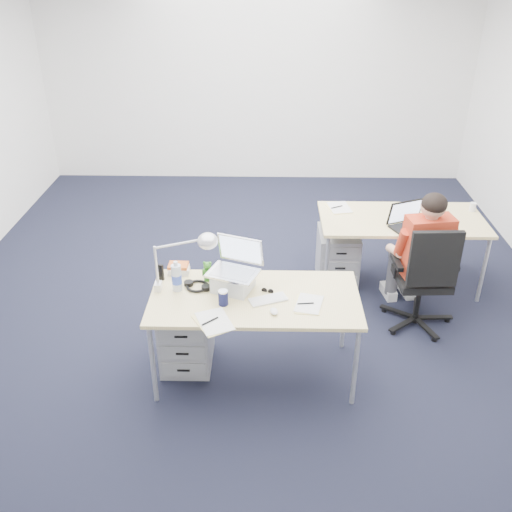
{
  "coord_description": "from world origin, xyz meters",
  "views": [
    {
      "loc": [
        0.16,
        -4.63,
        3.09
      ],
      "look_at": [
        0.08,
        -0.55,
        0.85
      ],
      "focal_mm": 40.0,
      "sensor_mm": 36.0,
      "label": 1
    }
  ],
  "objects_px": {
    "drawer_pedestal_near": "(187,335)",
    "silver_laptop": "(233,267)",
    "bear_figurine": "(208,271)",
    "sunglasses": "(268,291)",
    "far_cup": "(473,207)",
    "desk_lamp": "(176,261)",
    "water_bottle": "(177,276)",
    "headphones": "(197,285)",
    "can_koozie": "(223,298)",
    "desk_near": "(255,302)",
    "desk_far": "(402,222)",
    "dark_laptop": "(413,216)",
    "seated_person": "(418,254)",
    "wireless_keyboard": "(268,299)",
    "cordless_phone": "(161,272)",
    "computer_mouse": "(274,311)",
    "book_stack": "(179,268)",
    "drawer_pedestal_far": "(337,256)",
    "office_chair": "(420,297)"
  },
  "relations": [
    {
      "from": "desk_lamp",
      "to": "far_cup",
      "type": "xyz_separation_m",
      "value": [
        2.75,
        1.55,
        -0.21
      ]
    },
    {
      "from": "desk_near",
      "to": "dark_laptop",
      "type": "relative_size",
      "value": 4.42
    },
    {
      "from": "desk_near",
      "to": "silver_laptop",
      "type": "height_order",
      "value": "silver_laptop"
    },
    {
      "from": "sunglasses",
      "to": "far_cup",
      "type": "bearing_deg",
      "value": 55.43
    },
    {
      "from": "bear_figurine",
      "to": "book_stack",
      "type": "bearing_deg",
      "value": 155.33
    },
    {
      "from": "drawer_pedestal_far",
      "to": "seated_person",
      "type": "bearing_deg",
      "value": -43.5
    },
    {
      "from": "desk_near",
      "to": "desk_far",
      "type": "bearing_deg",
      "value": 45.74
    },
    {
      "from": "desk_far",
      "to": "can_koozie",
      "type": "height_order",
      "value": "can_koozie"
    },
    {
      "from": "sunglasses",
      "to": "dark_laptop",
      "type": "bearing_deg",
      "value": 58.13
    },
    {
      "from": "drawer_pedestal_near",
      "to": "sunglasses",
      "type": "distance_m",
      "value": 0.81
    },
    {
      "from": "silver_laptop",
      "to": "can_koozie",
      "type": "distance_m",
      "value": 0.26
    },
    {
      "from": "desk_near",
      "to": "book_stack",
      "type": "distance_m",
      "value": 0.72
    },
    {
      "from": "silver_laptop",
      "to": "far_cup",
      "type": "relative_size",
      "value": 4.46
    },
    {
      "from": "wireless_keyboard",
      "to": "bear_figurine",
      "type": "distance_m",
      "value": 0.57
    },
    {
      "from": "desk_lamp",
      "to": "can_koozie",
      "type": "bearing_deg",
      "value": -45.92
    },
    {
      "from": "water_bottle",
      "to": "book_stack",
      "type": "bearing_deg",
      "value": 95.57
    },
    {
      "from": "headphones",
      "to": "office_chair",
      "type": "bearing_deg",
      "value": 39.67
    },
    {
      "from": "silver_laptop",
      "to": "bear_figurine",
      "type": "relative_size",
      "value": 2.33
    },
    {
      "from": "bear_figurine",
      "to": "computer_mouse",
      "type": "bearing_deg",
      "value": -41.9
    },
    {
      "from": "computer_mouse",
      "to": "headphones",
      "type": "relative_size",
      "value": 0.39
    },
    {
      "from": "wireless_keyboard",
      "to": "cordless_phone",
      "type": "bearing_deg",
      "value": 139.87
    },
    {
      "from": "drawer_pedestal_near",
      "to": "water_bottle",
      "type": "distance_m",
      "value": 0.58
    },
    {
      "from": "sunglasses",
      "to": "dark_laptop",
      "type": "xyz_separation_m",
      "value": [
        1.35,
        1.14,
        0.12
      ]
    },
    {
      "from": "water_bottle",
      "to": "cordless_phone",
      "type": "bearing_deg",
      "value": 134.78
    },
    {
      "from": "computer_mouse",
      "to": "book_stack",
      "type": "height_order",
      "value": "book_stack"
    },
    {
      "from": "headphones",
      "to": "can_koozie",
      "type": "relative_size",
      "value": 1.9
    },
    {
      "from": "sunglasses",
      "to": "drawer_pedestal_near",
      "type": "bearing_deg",
      "value": -166.6
    },
    {
      "from": "seated_person",
      "to": "wireless_keyboard",
      "type": "bearing_deg",
      "value": -155.23
    },
    {
      "from": "office_chair",
      "to": "water_bottle",
      "type": "distance_m",
      "value": 2.24
    },
    {
      "from": "dark_laptop",
      "to": "book_stack",
      "type": "bearing_deg",
      "value": 178.43
    },
    {
      "from": "drawer_pedestal_near",
      "to": "far_cup",
      "type": "bearing_deg",
      "value": 29.19
    },
    {
      "from": "sunglasses",
      "to": "desk_lamp",
      "type": "xyz_separation_m",
      "value": [
        -0.69,
        0.02,
        0.24
      ]
    },
    {
      "from": "headphones",
      "to": "seated_person",
      "type": "bearing_deg",
      "value": 44.66
    },
    {
      "from": "headphones",
      "to": "far_cup",
      "type": "bearing_deg",
      "value": 53.17
    },
    {
      "from": "silver_laptop",
      "to": "desk_lamp",
      "type": "bearing_deg",
      "value": -156.36
    },
    {
      "from": "drawer_pedestal_near",
      "to": "silver_laptop",
      "type": "distance_m",
      "value": 0.76
    },
    {
      "from": "computer_mouse",
      "to": "book_stack",
      "type": "distance_m",
      "value": 0.96
    },
    {
      "from": "can_koozie",
      "to": "water_bottle",
      "type": "distance_m",
      "value": 0.43
    },
    {
      "from": "bear_figurine",
      "to": "cordless_phone",
      "type": "xyz_separation_m",
      "value": [
        -0.37,
        -0.0,
        -0.02
      ]
    },
    {
      "from": "cordless_phone",
      "to": "sunglasses",
      "type": "xyz_separation_m",
      "value": [
        0.85,
        -0.17,
        -0.06
      ]
    },
    {
      "from": "wireless_keyboard",
      "to": "water_bottle",
      "type": "height_order",
      "value": "water_bottle"
    },
    {
      "from": "water_bottle",
      "to": "drawer_pedestal_far",
      "type": "bearing_deg",
      "value": 44.63
    },
    {
      "from": "desk_far",
      "to": "headphones",
      "type": "bearing_deg",
      "value": -144.56
    },
    {
      "from": "wireless_keyboard",
      "to": "can_koozie",
      "type": "xyz_separation_m",
      "value": [
        -0.33,
        -0.06,
        0.05
      ]
    },
    {
      "from": "headphones",
      "to": "book_stack",
      "type": "distance_m",
      "value": 0.29
    },
    {
      "from": "bear_figurine",
      "to": "sunglasses",
      "type": "height_order",
      "value": "bear_figurine"
    },
    {
      "from": "can_koozie",
      "to": "book_stack",
      "type": "bearing_deg",
      "value": 130.74
    },
    {
      "from": "sunglasses",
      "to": "desk_lamp",
      "type": "relative_size",
      "value": 0.19
    },
    {
      "from": "seated_person",
      "to": "silver_laptop",
      "type": "relative_size",
      "value": 3.25
    },
    {
      "from": "sunglasses",
      "to": "dark_laptop",
      "type": "relative_size",
      "value": 0.27
    }
  ]
}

